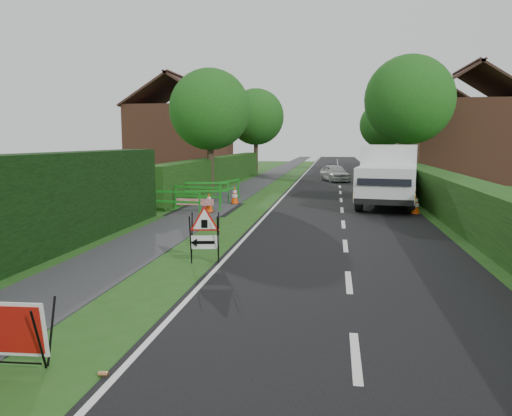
{
  "coord_description": "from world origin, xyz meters",
  "views": [
    {
      "loc": [
        2.18,
        -8.79,
        2.81
      ],
      "look_at": [
        0.09,
        4.39,
        1.0
      ],
      "focal_mm": 35.0,
      "sensor_mm": 36.0,
      "label": 1
    }
  ],
  "objects": [
    {
      "name": "footpath",
      "position": [
        -3.0,
        35.0,
        0.01
      ],
      "size": [
        2.0,
        90.0,
        0.02
      ],
      "primitive_type": "cube",
      "color": "#2D2D30",
      "rests_on": "ground"
    },
    {
      "name": "ground",
      "position": [
        0.0,
        0.0,
        0.0
      ],
      "size": [
        120.0,
        120.0,
        0.0
      ],
      "primitive_type": "plane",
      "color": "#224E16",
      "rests_on": "ground"
    },
    {
      "name": "ped_barrier_3",
      "position": [
        -2.7,
        14.16,
        0.63
      ],
      "size": [
        0.8,
        2.09,
        1.0
      ],
      "rotation": [
        0.0,
        0.0,
        1.35
      ],
      "color": "#18841C",
      "rests_on": "ground"
    },
    {
      "name": "ped_barrier_2",
      "position": [
        -3.55,
        13.02,
        0.63
      ],
      "size": [
        2.09,
        0.71,
        1.0
      ],
      "rotation": [
        0.0,
        0.0,
        0.18
      ],
      "color": "#18841C",
      "rests_on": "ground"
    },
    {
      "name": "ped_barrier_0",
      "position": [
        -3.7,
        8.95,
        0.63
      ],
      "size": [
        2.09,
        0.59,
        1.0
      ],
      "rotation": [
        0.0,
        0.0,
        -0.12
      ],
      "color": "#18841C",
      "rests_on": "ground"
    },
    {
      "name": "tree_fw",
      "position": [
        -4.6,
        34.0,
        4.83
      ],
      "size": [
        4.8,
        4.8,
        7.24
      ],
      "color": "#2D2116",
      "rests_on": "ground"
    },
    {
      "name": "red_rect_sign",
      "position": [
        -1.77,
        -3.46,
        0.49
      ],
      "size": [
        1.03,
        0.66,
        0.85
      ],
      "rotation": [
        0.0,
        0.0,
        0.06
      ],
      "color": "black",
      "rests_on": "ground"
    },
    {
      "name": "redwhite_plank",
      "position": [
        -3.17,
        9.79,
        0.0
      ],
      "size": [
        1.5,
        0.1,
        0.25
      ],
      "primitive_type": "cube",
      "rotation": [
        0.0,
        0.0,
        -0.04
      ],
      "color": "red",
      "rests_on": "ground"
    },
    {
      "name": "hedge_east",
      "position": [
        6.5,
        16.0,
        0.0
      ],
      "size": [
        1.2,
        50.0,
        1.5
      ],
      "primitive_type": "cube",
      "color": "#14380F",
      "rests_on": "ground"
    },
    {
      "name": "hedge_west_far",
      "position": [
        -5.0,
        22.0,
        0.0
      ],
      "size": [
        1.0,
        24.0,
        1.8
      ],
      "primitive_type": "cube",
      "color": "#14380F",
      "rests_on": "ground"
    },
    {
      "name": "traffic_cone_4",
      "position": [
        -2.2,
        12.84,
        0.39
      ],
      "size": [
        0.38,
        0.38,
        0.79
      ],
      "color": "black",
      "rests_on": "ground"
    },
    {
      "name": "tree_ne",
      "position": [
        6.4,
        22.0,
        5.17
      ],
      "size": [
        5.2,
        5.2,
        7.79
      ],
      "color": "#2D2116",
      "rests_on": "ground"
    },
    {
      "name": "traffic_cone_3",
      "position": [
        -2.68,
        10.07,
        0.39
      ],
      "size": [
        0.38,
        0.38,
        0.79
      ],
      "color": "black",
      "rests_on": "ground"
    },
    {
      "name": "house_east_a",
      "position": [
        11.0,
        28.0,
        2.9
      ],
      "size": [
        7.5,
        7.4,
        7.88
      ],
      "color": "brown",
      "rests_on": "ground"
    },
    {
      "name": "traffic_cone_0",
      "position": [
        5.25,
        10.78,
        0.39
      ],
      "size": [
        0.38,
        0.38,
        0.79
      ],
      "color": "black",
      "rests_on": "ground"
    },
    {
      "name": "road_surface",
      "position": [
        2.5,
        35.0,
        0.0
      ],
      "size": [
        6.0,
        90.0,
        0.02
      ],
      "primitive_type": "cube",
      "color": "black",
      "rests_on": "ground"
    },
    {
      "name": "house_east_b",
      "position": [
        12.0,
        42.0,
        2.9
      ],
      "size": [
        7.5,
        7.4,
        7.88
      ],
      "color": "brown",
      "rests_on": "ground"
    },
    {
      "name": "traffic_cone_1",
      "position": [
        5.22,
        13.78,
        0.39
      ],
      "size": [
        0.38,
        0.38,
        0.79
      ],
      "color": "black",
      "rests_on": "ground"
    },
    {
      "name": "hatchback_car",
      "position": [
        2.18,
        26.22,
        0.59
      ],
      "size": [
        2.37,
        3.74,
        1.19
      ],
      "primitive_type": "imported",
      "rotation": [
        0.0,
        0.0,
        0.3
      ],
      "color": "silver",
      "rests_on": "ground"
    },
    {
      "name": "tree_fe",
      "position": [
        6.4,
        38.0,
        4.22
      ],
      "size": [
        4.2,
        4.2,
        6.33
      ],
      "color": "#2D2116",
      "rests_on": "ground"
    },
    {
      "name": "traffic_cone_2",
      "position": [
        4.62,
        15.52,
        0.39
      ],
      "size": [
        0.38,
        0.38,
        0.79
      ],
      "color": "black",
      "rests_on": "ground"
    },
    {
      "name": "house_west",
      "position": [
        -10.0,
        30.0,
        2.9
      ],
      "size": [
        7.5,
        7.4,
        7.88
      ],
      "color": "brown",
      "rests_on": "ground"
    },
    {
      "name": "triangle_sign",
      "position": [
        -0.75,
        2.02,
        0.79
      ],
      "size": [
        0.9,
        0.9,
        1.14
      ],
      "rotation": [
        0.0,
        0.0,
        0.18
      ],
      "color": "black",
      "rests_on": "ground"
    },
    {
      "name": "litter_can",
      "position": [
        -0.51,
        -3.5,
        0.0
      ],
      "size": [
        0.12,
        0.07,
        0.07
      ],
      "primitive_type": "cylinder",
      "rotation": [
        0.0,
        1.57,
        0.0
      ],
      "color": "#BF7F4C",
      "rests_on": "ground"
    },
    {
      "name": "ped_barrier_1",
      "position": [
        -3.37,
        10.9,
        0.63
      ],
      "size": [
        2.09,
        0.69,
        1.0
      ],
      "rotation": [
        0.0,
        0.0,
        -0.17
      ],
      "color": "#18841C",
      "rests_on": "ground"
    },
    {
      "name": "works_van",
      "position": [
        4.47,
        13.17,
        1.39
      ],
      "size": [
        3.1,
        6.02,
        2.62
      ],
      "rotation": [
        0.0,
        0.0,
        -0.16
      ],
      "color": "silver",
      "rests_on": "ground"
    },
    {
      "name": "tree_nw",
      "position": [
        -4.6,
        18.0,
        4.48
      ],
      "size": [
        4.4,
        4.4,
        6.7
      ],
      "color": "#2D2116",
      "rests_on": "ground"
    }
  ]
}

